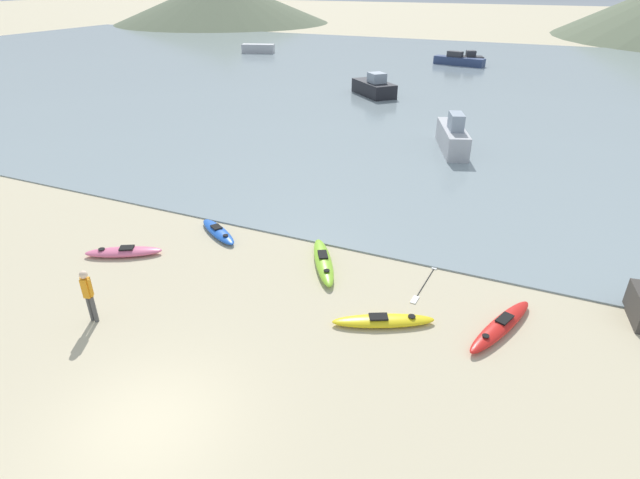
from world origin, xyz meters
TOP-DOWN VIEW (x-y plane):
  - ground_plane at (0.00, 0.00)m, footprint 400.00×400.00m
  - bay_water at (0.00, 44.67)m, footprint 160.00×70.00m
  - far_hill_left at (-60.41, 93.74)m, footprint 45.68×45.68m
  - kayak_on_sand_0 at (-6.20, 5.90)m, footprint 2.76×1.92m
  - kayak_on_sand_1 at (0.85, 8.23)m, footprint 2.21×3.16m
  - kayak_on_sand_2 at (7.06, 6.98)m, footprint 1.74×3.36m
  - kayak_on_sand_3 at (-3.97, 8.73)m, footprint 2.56×1.91m
  - kayak_on_sand_4 at (3.84, 5.84)m, footprint 3.02×1.91m
  - person_near_foreground at (-4.14, 2.49)m, footprint 0.35×0.28m
  - moored_boat_0 at (-29.06, 55.00)m, footprint 4.43×2.57m
  - moored_boat_1 at (-2.08, 56.35)m, footprint 3.82×2.59m
  - moored_boat_2 at (-2.90, 55.40)m, footprint 5.89×2.38m
  - moored_boat_3 at (-6.56, 35.96)m, footprint 4.66×4.55m
  - moored_boat_4 at (2.47, 23.36)m, footprint 2.77×4.94m
  - loose_paddle at (4.46, 8.62)m, footprint 0.36×2.79m

SIDE VIEW (x-z plane):
  - ground_plane at x=0.00m, z-range 0.00..0.00m
  - loose_paddle at x=4.46m, z-range 0.00..0.03m
  - bay_water at x=0.00m, z-range 0.00..0.06m
  - kayak_on_sand_4 at x=3.84m, z-range -0.02..0.28m
  - kayak_on_sand_3 at x=-3.97m, z-range -0.02..0.29m
  - kayak_on_sand_0 at x=-6.20m, z-range -0.02..0.32m
  - kayak_on_sand_2 at x=7.06m, z-range -0.02..0.33m
  - kayak_on_sand_1 at x=0.85m, z-range -0.02..0.37m
  - moored_boat_2 at x=-2.90m, z-range -0.16..1.30m
  - moored_boat_1 at x=-2.08m, z-range -0.17..1.34m
  - moored_boat_0 at x=-29.06m, z-range 0.06..1.14m
  - moored_boat_3 at x=-6.56m, z-range -0.23..1.69m
  - moored_boat_4 at x=2.47m, z-range -0.28..1.98m
  - person_near_foreground at x=-4.14m, z-range 0.13..1.86m
  - far_hill_left at x=-60.41m, z-range 0.00..8.86m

